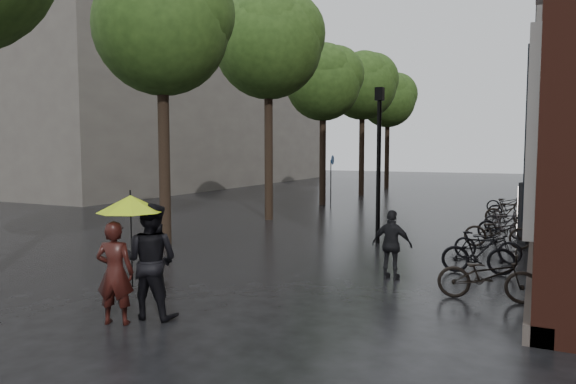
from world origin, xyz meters
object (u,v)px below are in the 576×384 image
Objects in this scene: pedestrian_walking at (392,245)px; ad_lightbox at (528,211)px; person_burgundy at (115,273)px; parked_bicycles at (501,226)px; person_black at (151,261)px; lamp_post at (379,149)px.

ad_lightbox is (2.51, 6.44, 0.16)m from pedestrian_walking.
person_burgundy is 0.92× the size of ad_lightbox.
pedestrian_walking is 0.83× the size of ad_lightbox.
pedestrian_walking is at bearing -106.41° from parked_bicycles.
parked_bicycles is at bearing -136.35° from person_burgundy.
person_black is at bearing -101.50° from ad_lightbox.
lamp_post reaches higher than person_burgundy.
pedestrian_walking is at bearing -70.18° from lamp_post.
person_burgundy is 12.49m from ad_lightbox.
person_burgundy reaches higher than parked_bicycles.
person_black is 8.51m from lamp_post.
parked_bicycles is (4.98, 10.75, -0.37)m from person_burgundy.
person_burgundy is 0.59m from person_black.
person_black is 0.41× the size of lamp_post.
parked_bicycles is at bearing -123.80° from person_black.
ad_lightbox reaches higher than parked_bicycles.
person_burgundy is 1.11× the size of pedestrian_walking.
ad_lightbox is (0.72, 0.36, 0.45)m from parked_bicycles.
lamp_post is (-3.95, -2.43, 1.85)m from ad_lightbox.
person_black reaches higher than person_burgundy.
parked_bicycles is 4.47m from lamp_post.
lamp_post is (-3.24, -2.06, 2.30)m from parked_bicycles.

